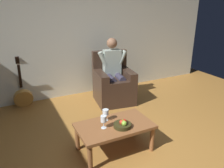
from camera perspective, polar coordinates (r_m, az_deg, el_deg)
wall_back at (r=4.78m, az=-10.07°, el=13.09°), size 6.80×0.06×2.75m
armchair at (r=4.57m, az=0.35°, el=-0.17°), size 0.81×0.82×1.00m
person_seated at (r=4.44m, az=0.44°, el=3.84°), size 0.61×0.57×1.28m
coffee_table at (r=3.07m, az=0.67°, el=-11.11°), size 1.00×0.58×0.40m
guitar at (r=4.69m, az=-21.61°, el=-2.90°), size 0.36×0.30×0.97m
wine_glass_near at (r=3.09m, az=-1.64°, el=-7.30°), size 0.08×0.08×0.16m
wine_glass_far at (r=2.91m, az=-2.14°, el=-9.00°), size 0.08×0.08×0.18m
fruit_bowl at (r=2.97m, az=2.72°, el=-10.16°), size 0.23×0.23×0.11m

